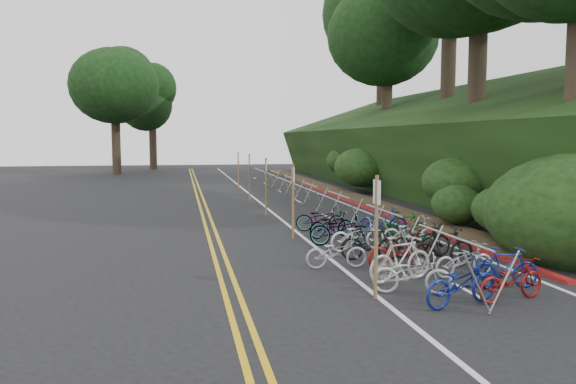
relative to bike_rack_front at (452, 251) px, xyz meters
name	(u,v)px	position (x,y,z in m)	size (l,w,h in m)	color
ground	(309,275)	(-2.68, 2.06, -0.92)	(120.00, 120.00, 0.00)	black
road_markings	(270,218)	(-2.05, 12.15, -0.92)	(7.47, 80.00, 0.01)	gold
red_curb	(370,208)	(3.02, 14.06, -0.87)	(0.25, 28.00, 0.10)	maroon
embankment	(445,151)	(10.28, 21.09, 1.65)	(14.30, 48.14, 9.11)	black
bike_rack_front	(452,251)	(0.00, 0.00, 0.00)	(1.18, 3.35, 1.25)	gray
bike_racks_rest	(309,190)	(0.32, 15.06, -0.07)	(1.14, 23.00, 1.17)	gray
signpost_near	(376,229)	(-1.77, -0.15, 0.55)	(0.08, 0.40, 2.59)	brown
signposts_rest	(257,178)	(-2.08, 16.06, 0.51)	(0.08, 18.40, 2.50)	brown
bike_front	(336,252)	(-1.82, 2.68, -0.50)	(1.60, 0.56, 0.84)	#9E9EA3
bike_valet	(397,242)	(0.12, 3.38, -0.44)	(3.04, 11.19, 1.08)	navy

